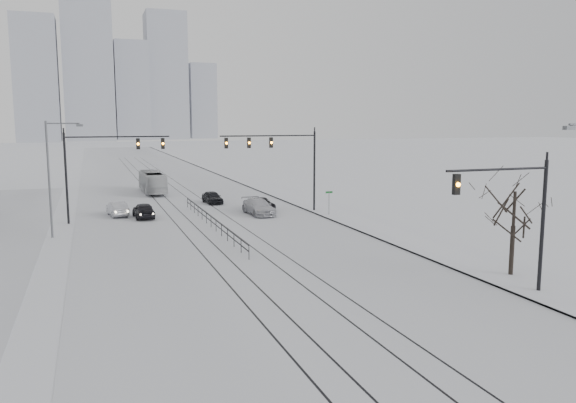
# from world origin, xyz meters

# --- Properties ---
(ground) EXTENTS (500.00, 500.00, 0.00)m
(ground) POSITION_xyz_m (0.00, 0.00, 0.00)
(ground) COLOR silver
(ground) RESTS_ON ground
(road) EXTENTS (22.00, 260.00, 0.02)m
(road) POSITION_xyz_m (0.00, 60.00, 0.01)
(road) COLOR silver
(road) RESTS_ON ground
(sidewalk_east) EXTENTS (5.00, 260.00, 0.16)m
(sidewalk_east) POSITION_xyz_m (13.50, 60.00, 0.08)
(sidewalk_east) COLOR silver
(sidewalk_east) RESTS_ON ground
(curb) EXTENTS (0.10, 260.00, 0.12)m
(curb) POSITION_xyz_m (11.05, 60.00, 0.06)
(curb) COLOR gray
(curb) RESTS_ON ground
(tram_rails) EXTENTS (5.30, 180.00, 0.01)m
(tram_rails) POSITION_xyz_m (-0.00, 40.00, 0.02)
(tram_rails) COLOR black
(tram_rails) RESTS_ON ground
(skyline) EXTENTS (96.00, 48.00, 72.00)m
(skyline) POSITION_xyz_m (5.02, 273.63, 30.65)
(skyline) COLOR #9A9EA9
(skyline) RESTS_ON ground
(traffic_mast_near) EXTENTS (6.10, 0.37, 7.00)m
(traffic_mast_near) POSITION_xyz_m (10.79, 6.00, 4.56)
(traffic_mast_near) COLOR black
(traffic_mast_near) RESTS_ON ground
(traffic_mast_ne) EXTENTS (9.60, 0.37, 8.00)m
(traffic_mast_ne) POSITION_xyz_m (8.15, 34.99, 5.76)
(traffic_mast_ne) COLOR black
(traffic_mast_ne) RESTS_ON ground
(traffic_mast_nw) EXTENTS (9.10, 0.37, 8.00)m
(traffic_mast_nw) POSITION_xyz_m (-8.52, 36.00, 5.57)
(traffic_mast_nw) COLOR black
(traffic_mast_nw) RESTS_ON ground
(street_light_west) EXTENTS (2.73, 0.25, 9.00)m
(street_light_west) POSITION_xyz_m (-12.20, 30.00, 5.21)
(street_light_west) COLOR #595B60
(street_light_west) RESTS_ON ground
(bare_tree) EXTENTS (4.40, 4.40, 6.10)m
(bare_tree) POSITION_xyz_m (13.20, 9.00, 4.49)
(bare_tree) COLOR black
(bare_tree) RESTS_ON ground
(median_fence) EXTENTS (0.06, 24.00, 1.00)m
(median_fence) POSITION_xyz_m (0.00, 30.00, 0.53)
(median_fence) COLOR black
(median_fence) RESTS_ON ground
(street_sign) EXTENTS (0.70, 0.06, 2.40)m
(street_sign) POSITION_xyz_m (11.80, 32.00, 1.61)
(street_sign) COLOR #595B60
(street_sign) RESTS_ON ground
(sedan_sb_inner) EXTENTS (1.92, 4.35, 1.46)m
(sedan_sb_inner) POSITION_xyz_m (-4.97, 36.71, 0.73)
(sedan_sb_inner) COLOR black
(sedan_sb_inner) RESTS_ON ground
(sedan_sb_outer) EXTENTS (2.03, 4.27, 1.35)m
(sedan_sb_outer) POSITION_xyz_m (-7.22, 38.82, 0.68)
(sedan_sb_outer) COLOR #B2B3BA
(sedan_sb_outer) RESTS_ON ground
(sedan_nb_front) EXTENTS (2.35, 4.68, 1.27)m
(sedan_nb_front) POSITION_xyz_m (6.73, 37.38, 0.64)
(sedan_nb_front) COLOR black
(sedan_nb_front) RESTS_ON ground
(sedan_nb_right) EXTENTS (2.45, 5.33, 1.51)m
(sedan_nb_right) POSITION_xyz_m (5.71, 35.04, 0.76)
(sedan_nb_right) COLOR #B9BBC2
(sedan_nb_right) RESTS_ON ground
(sedan_nb_far) EXTENTS (1.95, 4.07, 1.34)m
(sedan_nb_far) POSITION_xyz_m (3.06, 43.97, 0.67)
(sedan_nb_far) COLOR black
(sedan_nb_far) RESTS_ON ground
(box_truck) EXTENTS (2.56, 9.93, 2.75)m
(box_truck) POSITION_xyz_m (-2.15, 55.51, 1.37)
(box_truck) COLOR silver
(box_truck) RESTS_ON ground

